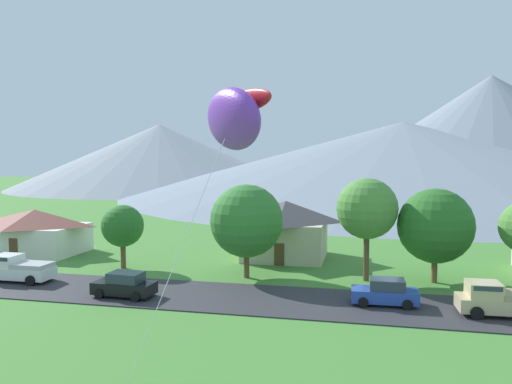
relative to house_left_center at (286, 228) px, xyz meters
The scene contains 15 objects.
road_strip 14.46m from the house_left_center, 85.73° to the right, with size 160.00×7.13×0.08m, color #2D2D33.
mountain_far_east_ridge 99.88m from the house_left_center, 67.17° to the left, with size 91.81×91.81×30.27m, color gray.
mountain_central_ridge 82.27m from the house_left_center, 78.58° to the left, with size 135.76×135.76×18.07m, color gray.
mountain_far_west_ridge 111.20m from the house_left_center, 119.36° to the left, with size 88.02×88.02×19.46m, color #8E939E.
house_left_center is the anchor object (origin of this frame).
house_right_center 24.91m from the house_left_center, behind, with size 9.74×6.85×4.37m.
tree_left_of_center 10.83m from the house_left_center, 44.48° to the right, with size 4.70×4.70×7.98m.
tree_center 14.98m from the house_left_center, 150.16° to the right, with size 3.61×3.61×5.49m.
tree_near_right 14.37m from the house_left_center, 28.43° to the right, with size 5.69×5.69×7.22m.
tree_far_right 8.76m from the house_left_center, 102.20° to the right, with size 5.79×5.79×7.45m.
parked_car_black_west_end 17.96m from the house_left_center, 118.97° to the right, with size 4.28×2.24×1.68m.
parked_car_blue_mid_west 16.32m from the house_left_center, 57.72° to the right, with size 4.25×2.17×1.68m.
pickup_truck_white_west_side 23.08m from the house_left_center, 144.14° to the right, with size 5.20×2.32×1.99m.
pickup_truck_sand_east_side 21.18m from the house_left_center, 43.41° to the right, with size 5.27×2.46×1.99m.
kite_flyer_with_kite 32.82m from the house_left_center, 84.00° to the right, with size 4.50×5.95×11.77m.
Camera 1 is at (6.19, -3.98, 9.63)m, focal length 34.77 mm.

